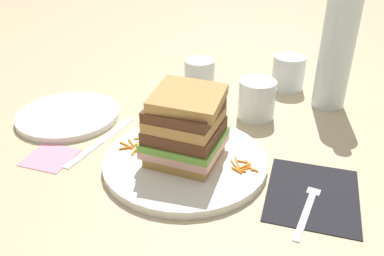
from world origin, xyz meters
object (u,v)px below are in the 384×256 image
(juice_glass, at_px, (257,101))
(empty_tumbler_0, at_px, (288,73))
(water_bottle, at_px, (337,46))
(napkin_pink, at_px, (50,157))
(empty_tumbler_1, at_px, (199,75))
(sandwich, at_px, (186,127))
(napkin_dark, at_px, (313,194))
(side_plate, at_px, (68,115))
(fork, at_px, (310,201))
(knife, at_px, (99,142))
(main_plate, at_px, (186,160))

(juice_glass, xyz_separation_m, empty_tumbler_0, (0.04, 0.17, 0.00))
(water_bottle, xyz_separation_m, napkin_pink, (-0.44, -0.39, -0.13))
(empty_tumbler_1, relative_size, napkin_pink, 0.90)
(sandwich, bearing_deg, empty_tumbler_1, 105.33)
(napkin_dark, relative_size, empty_tumbler_1, 2.31)
(side_plate, bearing_deg, fork, -11.81)
(empty_tumbler_0, relative_size, empty_tumbler_1, 1.11)
(sandwich, relative_size, knife, 0.61)
(juice_glass, bearing_deg, main_plate, -109.38)
(fork, xyz_separation_m, side_plate, (-0.50, 0.10, 0.00))
(napkin_dark, distance_m, knife, 0.39)
(main_plate, relative_size, fork, 1.68)
(knife, xyz_separation_m, juice_glass, (0.25, 0.20, 0.03))
(sandwich, bearing_deg, knife, 177.81)
(empty_tumbler_0, distance_m, napkin_pink, 0.57)
(sandwich, distance_m, napkin_pink, 0.25)
(sandwich, height_order, fork, sandwich)
(knife, bearing_deg, water_bottle, 38.92)
(knife, relative_size, water_bottle, 0.66)
(main_plate, distance_m, sandwich, 0.07)
(sandwich, distance_m, juice_glass, 0.23)
(main_plate, distance_m, napkin_pink, 0.24)
(water_bottle, bearing_deg, empty_tumbler_1, -177.04)
(fork, height_order, knife, fork)
(fork, bearing_deg, sandwich, 170.64)
(napkin_dark, bearing_deg, sandwich, 176.61)
(sandwich, relative_size, empty_tumbler_1, 1.72)
(juice_glass, xyz_separation_m, water_bottle, (0.14, 0.11, 0.10))
(sandwich, bearing_deg, main_plate, -138.29)
(knife, height_order, empty_tumbler_1, empty_tumbler_1)
(water_bottle, bearing_deg, fork, -89.70)
(knife, xyz_separation_m, napkin_pink, (-0.05, -0.07, -0.00))
(main_plate, height_order, knife, main_plate)
(knife, distance_m, side_plate, 0.13)
(napkin_dark, xyz_separation_m, empty_tumbler_1, (-0.30, 0.32, 0.03))
(napkin_dark, relative_size, napkin_pink, 2.07)
(juice_glass, bearing_deg, empty_tumbler_0, 77.45)
(napkin_dark, xyz_separation_m, water_bottle, (-0.00, 0.33, 0.13))
(napkin_dark, xyz_separation_m, fork, (-0.00, -0.02, 0.00))
(juice_glass, height_order, napkin_pink, juice_glass)
(napkin_dark, height_order, empty_tumbler_0, empty_tumbler_0)
(napkin_dark, relative_size, empty_tumbler_0, 2.09)
(fork, xyz_separation_m, empty_tumbler_0, (-0.10, 0.42, 0.04))
(juice_glass, bearing_deg, sandwich, -109.30)
(main_plate, xyz_separation_m, empty_tumbler_1, (-0.08, 0.30, 0.03))
(napkin_dark, height_order, juice_glass, juice_glass)
(main_plate, distance_m, juice_glass, 0.23)
(main_plate, xyz_separation_m, empty_tumbler_0, (0.11, 0.38, 0.03))
(main_plate, bearing_deg, fork, -9.22)
(fork, bearing_deg, empty_tumbler_1, 131.04)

